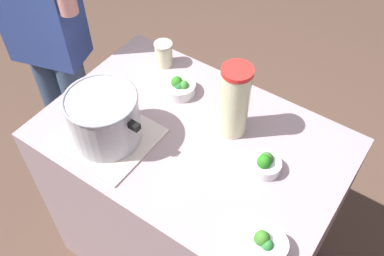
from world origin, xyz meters
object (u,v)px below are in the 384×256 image
Objects in this scene: cooking_pot at (104,117)px; mason_jar at (164,54)px; broccoli_bowl_center at (266,164)px; person_cook at (49,41)px; lemonade_pitcher at (234,101)px; broccoli_bowl_front at (180,87)px; broccoli_bowl_back at (267,246)px.

cooking_pot is 0.47m from mason_jar.
cooking_pot is 0.59m from broccoli_bowl_center.
person_cook is (1.21, -0.10, -0.06)m from broccoli_bowl_center.
lemonade_pitcher is 2.30× the size of broccoli_bowl_front.
cooking_pot reaches higher than mason_jar.
mason_jar reaches higher than broccoli_bowl_back.
mason_jar is at bearing -21.75° from broccoli_bowl_center.
lemonade_pitcher is 0.31m from broccoli_bowl_front.
mason_jar reaches higher than broccoli_bowl_center.
person_cook is (1.01, -0.00, -0.18)m from lemonade_pitcher.
mason_jar is at bearing -79.79° from cooking_pot.
lemonade_pitcher is at bearing 179.73° from person_cook.
broccoli_bowl_back reaches higher than broccoli_bowl_center.
cooking_pot reaches higher than broccoli_bowl_back.
cooking_pot is 2.54× the size of broccoli_bowl_front.
lemonade_pitcher is at bearing -26.20° from broccoli_bowl_center.
mason_jar is (0.44, -0.16, -0.10)m from lemonade_pitcher.
cooking_pot is 0.71m from broccoli_bowl_back.
cooking_pot is at bearing 77.04° from broccoli_bowl_front.
broccoli_bowl_center is at bearing 153.80° from lemonade_pitcher.
broccoli_bowl_back is (-0.62, 0.41, 0.00)m from broccoli_bowl_front.
mason_jar is at bearing -19.69° from lemonade_pitcher.
lemonade_pitcher is at bearing -140.08° from cooking_pot.
broccoli_bowl_front is (0.28, -0.05, -0.12)m from lemonade_pitcher.
person_cook is at bearing 3.37° from broccoli_bowl_front.
broccoli_bowl_front is at bearing -176.63° from person_cook.
broccoli_bowl_center is 0.06× the size of person_cook.
mason_jar is 0.95× the size of broccoli_bowl_back.
person_cook is at bearing -24.82° from cooking_pot.
lemonade_pitcher reaches higher than mason_jar.
broccoli_bowl_front is at bearing 146.03° from mason_jar.
broccoli_bowl_front is at bearing -102.96° from cooking_pot.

